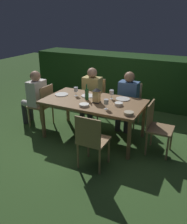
{
  "coord_description": "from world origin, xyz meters",
  "views": [
    {
      "loc": [
        1.8,
        -3.62,
        2.18
      ],
      "look_at": [
        0.0,
        0.0,
        0.51
      ],
      "focal_mm": 38.24,
      "sensor_mm": 36.0,
      "label": 1
    }
  ],
  "objects_px": {
    "person_in_mustard": "(91,92)",
    "wine_glass_b": "(112,93)",
    "dining_table": "(93,103)",
    "chair_head_far": "(156,126)",
    "chair_side_right_b": "(130,102)",
    "lantern_centerpiece": "(97,94)",
    "green_bottle_on_table": "(87,94)",
    "person_in_cream": "(35,95)",
    "bowl_salad": "(119,104)",
    "wine_glass_a": "(76,90)",
    "plate_a": "(62,94)",
    "chair_head_near": "(43,104)",
    "plate_c": "(123,99)",
    "bowl_bread": "(84,105)",
    "plate_b": "(88,96)",
    "wine_glass_c": "(106,102)",
    "chair_side_left_b": "(91,139)",
    "person_in_blue": "(127,98)",
    "bowl_olives": "(129,113)",
    "chair_side_right_a": "(95,96)"
  },
  "relations": [
    {
      "from": "wine_glass_b",
      "to": "bowl_salad",
      "type": "relative_size",
      "value": 1.19
    },
    {
      "from": "chair_side_right_b",
      "to": "person_in_blue",
      "type": "relative_size",
      "value": 0.76
    },
    {
      "from": "wine_glass_b",
      "to": "plate_c",
      "type": "xyz_separation_m",
      "value": [
        0.2,
        0.06,
        -0.11
      ]
    },
    {
      "from": "bowl_bread",
      "to": "plate_b",
      "type": "bearing_deg",
      "value": 110.77
    },
    {
      "from": "chair_side_left_b",
      "to": "plate_c",
      "type": "distance_m",
      "value": 1.22
    },
    {
      "from": "chair_side_left_b",
      "to": "wine_glass_a",
      "type": "distance_m",
      "value": 1.34
    },
    {
      "from": "chair_side_right_b",
      "to": "lantern_centerpiece",
      "type": "bearing_deg",
      "value": -108.5
    },
    {
      "from": "person_in_mustard",
      "to": "plate_b",
      "type": "bearing_deg",
      "value": -68.87
    },
    {
      "from": "chair_side_left_b",
      "to": "bowl_olives",
      "type": "height_order",
      "value": "chair_side_left_b"
    },
    {
      "from": "wine_glass_c",
      "to": "chair_side_right_b",
      "type": "bearing_deg",
      "value": 87.95
    },
    {
      "from": "chair_head_near",
      "to": "plate_a",
      "type": "height_order",
      "value": "chair_head_near"
    },
    {
      "from": "dining_table",
      "to": "person_in_mustard",
      "type": "relative_size",
      "value": 1.57
    },
    {
      "from": "dining_table",
      "to": "chair_head_far",
      "type": "xyz_separation_m",
      "value": [
        1.15,
        0.0,
        -0.2
      ]
    },
    {
      "from": "green_bottle_on_table",
      "to": "plate_c",
      "type": "height_order",
      "value": "green_bottle_on_table"
    },
    {
      "from": "green_bottle_on_table",
      "to": "plate_b",
      "type": "bearing_deg",
      "value": 112.1
    },
    {
      "from": "wine_glass_c",
      "to": "green_bottle_on_table",
      "type": "bearing_deg",
      "value": 151.53
    },
    {
      "from": "person_in_cream",
      "to": "lantern_centerpiece",
      "type": "bearing_deg",
      "value": -2.32
    },
    {
      "from": "chair_side_left_b",
      "to": "plate_a",
      "type": "bearing_deg",
      "value": 140.47
    },
    {
      "from": "person_in_cream",
      "to": "green_bottle_on_table",
      "type": "relative_size",
      "value": 3.96
    },
    {
      "from": "bowl_olives",
      "to": "dining_table",
      "type": "bearing_deg",
      "value": 156.33
    },
    {
      "from": "person_in_mustard",
      "to": "chair_side_left_b",
      "type": "distance_m",
      "value": 1.78
    },
    {
      "from": "wine_glass_a",
      "to": "plate_a",
      "type": "xyz_separation_m",
      "value": [
        -0.28,
        -0.07,
        -0.11
      ]
    },
    {
      "from": "chair_side_right_b",
      "to": "chair_head_near",
      "type": "distance_m",
      "value": 1.79
    },
    {
      "from": "person_in_mustard",
      "to": "wine_glass_b",
      "type": "height_order",
      "value": "person_in_mustard"
    },
    {
      "from": "dining_table",
      "to": "person_in_blue",
      "type": "bearing_deg",
      "value": 59.53
    },
    {
      "from": "chair_side_left_b",
      "to": "person_in_blue",
      "type": "bearing_deg",
      "value": 90.0
    },
    {
      "from": "bowl_salad",
      "to": "wine_glass_a",
      "type": "bearing_deg",
      "value": 172.0
    },
    {
      "from": "lantern_centerpiece",
      "to": "plate_a",
      "type": "height_order",
      "value": "lantern_centerpiece"
    },
    {
      "from": "chair_side_right_b",
      "to": "wine_glass_a",
      "type": "relative_size",
      "value": 5.15
    },
    {
      "from": "plate_a",
      "to": "green_bottle_on_table",
      "type": "bearing_deg",
      "value": -2.74
    },
    {
      "from": "chair_side_right_b",
      "to": "plate_a",
      "type": "bearing_deg",
      "value": -142.2
    },
    {
      "from": "green_bottle_on_table",
      "to": "person_in_cream",
      "type": "bearing_deg",
      "value": -179.99
    },
    {
      "from": "person_in_mustard",
      "to": "chair_head_far",
      "type": "relative_size",
      "value": 1.32
    },
    {
      "from": "chair_side_left_b",
      "to": "chair_head_near",
      "type": "relative_size",
      "value": 1.0
    },
    {
      "from": "lantern_centerpiece",
      "to": "chair_side_left_b",
      "type": "bearing_deg",
      "value": -69.1
    },
    {
      "from": "green_bottle_on_table",
      "to": "lantern_centerpiece",
      "type": "bearing_deg",
      "value": -14.52
    },
    {
      "from": "chair_head_near",
      "to": "bowl_olives",
      "type": "bearing_deg",
      "value": -10.02
    },
    {
      "from": "lantern_centerpiece",
      "to": "dining_table",
      "type": "bearing_deg",
      "value": 147.16
    },
    {
      "from": "wine_glass_b",
      "to": "plate_c",
      "type": "bearing_deg",
      "value": 18.23
    },
    {
      "from": "bowl_bread",
      "to": "bowl_salad",
      "type": "relative_size",
      "value": 1.2
    },
    {
      "from": "chair_side_right_b",
      "to": "chair_side_right_a",
      "type": "xyz_separation_m",
      "value": [
        -0.81,
        0.0,
        0.0
      ]
    },
    {
      "from": "dining_table",
      "to": "chair_head_far",
      "type": "bearing_deg",
      "value": 0.0
    },
    {
      "from": "plate_a",
      "to": "chair_head_near",
      "type": "bearing_deg",
      "value": -176.53
    },
    {
      "from": "dining_table",
      "to": "chair_side_left_b",
      "type": "xyz_separation_m",
      "value": [
        0.41,
        -0.89,
        -0.2
      ]
    },
    {
      "from": "chair_head_near",
      "to": "person_in_cream",
      "type": "bearing_deg",
      "value": 180.0
    },
    {
      "from": "chair_side_left_b",
      "to": "person_in_cream",
      "type": "height_order",
      "value": "person_in_cream"
    },
    {
      "from": "person_in_blue",
      "to": "plate_c",
      "type": "relative_size",
      "value": 4.47
    },
    {
      "from": "chair_head_near",
      "to": "plate_c",
      "type": "distance_m",
      "value": 1.65
    },
    {
      "from": "person_in_mustard",
      "to": "bowl_bread",
      "type": "bearing_deg",
      "value": -69.05
    },
    {
      "from": "chair_head_near",
      "to": "plate_a",
      "type": "bearing_deg",
      "value": 3.47
    }
  ]
}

